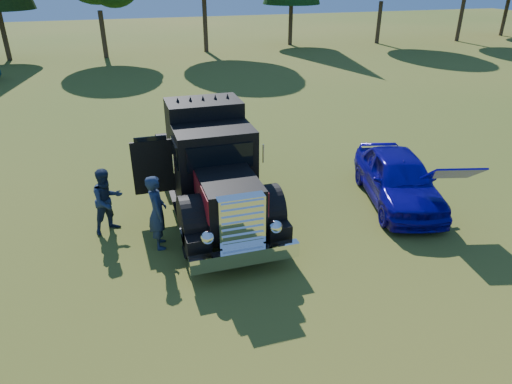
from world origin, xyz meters
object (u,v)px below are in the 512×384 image
(hotrod_coupe, at_px, (398,178))
(spectator_near, at_px, (157,212))
(spectator_far, at_px, (108,201))
(diamond_t_truck, at_px, (212,169))

(hotrod_coupe, height_order, spectator_near, spectator_near)
(spectator_far, bearing_deg, spectator_near, -75.86)
(diamond_t_truck, height_order, hotrod_coupe, diamond_t_truck)
(diamond_t_truck, distance_m, spectator_near, 2.24)
(diamond_t_truck, distance_m, hotrod_coupe, 5.45)
(spectator_far, bearing_deg, diamond_t_truck, -25.12)
(diamond_t_truck, relative_size, hotrod_coupe, 1.51)
(hotrod_coupe, relative_size, spectator_near, 2.47)
(spectator_near, distance_m, spectator_far, 1.63)
(diamond_t_truck, xyz_separation_m, spectator_far, (-2.84, -0.31, -0.40))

